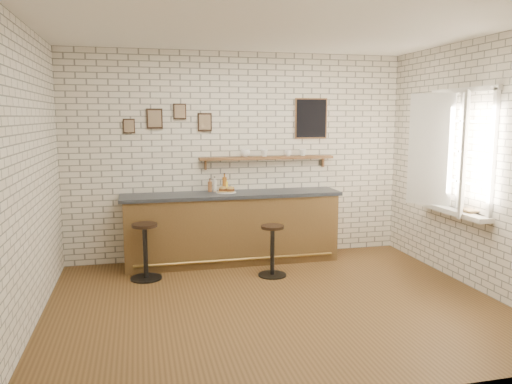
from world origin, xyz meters
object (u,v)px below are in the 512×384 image
(bitters_bottle_brown, at_px, (210,186))
(book_lower, at_px, (465,212))
(bar_counter, at_px, (232,228))
(bitters_bottle_amber, at_px, (225,184))
(shelf_cup_b, at_px, (264,153))
(shelf_cup_d, at_px, (303,152))
(condiment_bottle_yellow, at_px, (226,186))
(bar_stool_left, at_px, (145,250))
(sandwich_plate, at_px, (226,192))
(bitters_bottle_white, at_px, (215,185))
(book_upper, at_px, (464,210))
(bar_stool_right, at_px, (272,249))
(shelf_cup_a, at_px, (245,153))
(ciabatta_sandwich, at_px, (227,189))
(shelf_cup_c, at_px, (288,153))

(bitters_bottle_brown, bearing_deg, book_lower, -33.43)
(bar_counter, height_order, bitters_bottle_amber, bitters_bottle_amber)
(shelf_cup_b, relative_size, shelf_cup_d, 1.03)
(bar_counter, xyz_separation_m, shelf_cup_b, (0.53, 0.20, 1.04))
(condiment_bottle_yellow, height_order, bar_stool_left, condiment_bottle_yellow)
(sandwich_plate, height_order, shelf_cup_b, shelf_cup_b)
(sandwich_plate, bearing_deg, book_lower, -33.33)
(bitters_bottle_white, relative_size, condiment_bottle_yellow, 1.21)
(shelf_cup_d, distance_m, book_upper, 2.43)
(bitters_bottle_brown, height_order, bar_stool_right, bitters_bottle_brown)
(bitters_bottle_amber, height_order, book_lower, bitters_bottle_amber)
(shelf_cup_a, bearing_deg, bitters_bottle_amber, 166.97)
(bitters_bottle_white, distance_m, shelf_cup_a, 0.65)
(bitters_bottle_white, xyz_separation_m, book_upper, (2.76, -1.85, -0.14))
(bar_stool_left, distance_m, shelf_cup_a, 2.00)
(bar_stool_left, bearing_deg, book_upper, -17.26)
(condiment_bottle_yellow, distance_m, bar_stool_right, 1.25)
(ciabatta_sandwich, xyz_separation_m, bitters_bottle_brown, (-0.22, 0.14, 0.03))
(ciabatta_sandwich, relative_size, condiment_bottle_yellow, 1.24)
(bitters_bottle_brown, distance_m, bar_stool_left, 1.35)
(shelf_cup_a, height_order, book_upper, shelf_cup_a)
(bar_stool_left, height_order, shelf_cup_a, shelf_cup_a)
(shelf_cup_d, bearing_deg, shelf_cup_c, 154.85)
(condiment_bottle_yellow, bearing_deg, bitters_bottle_white, 180.00)
(bar_stool_right, bearing_deg, condiment_bottle_yellow, 115.96)
(bitters_bottle_brown, height_order, shelf_cup_d, shelf_cup_d)
(bar_counter, xyz_separation_m, sandwich_plate, (-0.08, 0.03, 0.51))
(bar_stool_right, relative_size, shelf_cup_a, 4.93)
(bitters_bottle_brown, relative_size, bar_stool_left, 0.26)
(bitters_bottle_brown, relative_size, shelf_cup_b, 1.79)
(sandwich_plate, height_order, shelf_cup_d, shelf_cup_d)
(bitters_bottle_amber, bearing_deg, bar_counter, -67.33)
(bar_counter, height_order, book_lower, bar_counter)
(bitters_bottle_white, distance_m, bitters_bottle_amber, 0.14)
(condiment_bottle_yellow, bearing_deg, bitters_bottle_brown, -180.00)
(sandwich_plate, bearing_deg, book_upper, -33.02)
(bitters_bottle_amber, bearing_deg, shelf_cup_b, 2.13)
(bar_counter, bearing_deg, shelf_cup_a, 40.06)
(bar_counter, bearing_deg, sandwich_plate, 156.77)
(bitters_bottle_amber, xyz_separation_m, shelf_cup_c, (0.96, 0.02, 0.43))
(bitters_bottle_white, height_order, book_lower, bitters_bottle_white)
(bar_stool_right, relative_size, shelf_cup_d, 6.42)
(bar_counter, xyz_separation_m, bitters_bottle_amber, (-0.07, 0.18, 0.61))
(condiment_bottle_yellow, relative_size, shelf_cup_c, 1.63)
(sandwich_plate, relative_size, bitters_bottle_white, 1.29)
(ciabatta_sandwich, bearing_deg, condiment_bottle_yellow, 83.64)
(bar_counter, height_order, ciabatta_sandwich, ciabatta_sandwich)
(bitters_bottle_brown, bearing_deg, shelf_cup_b, 1.57)
(bar_counter, bearing_deg, shelf_cup_b, 20.92)
(bitters_bottle_brown, relative_size, book_lower, 0.97)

